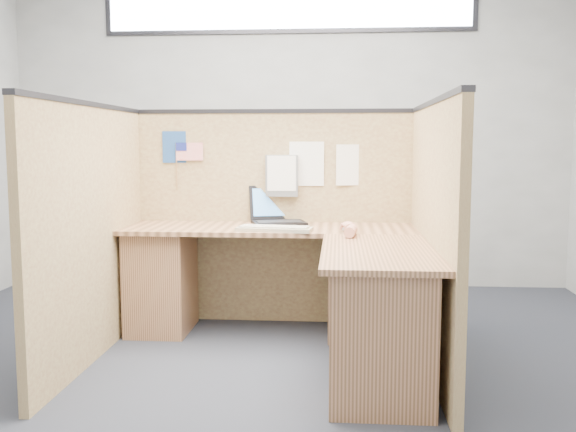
# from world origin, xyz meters

# --- Properties ---
(floor) EXTENTS (5.00, 5.00, 0.00)m
(floor) POSITION_xyz_m (0.00, 0.00, 0.00)
(floor) COLOR #1F222B
(floor) RESTS_ON ground
(wall_back) EXTENTS (5.00, 0.00, 5.00)m
(wall_back) POSITION_xyz_m (0.00, 2.25, 1.40)
(wall_back) COLOR gray
(wall_back) RESTS_ON floor
(wall_front) EXTENTS (5.00, 0.00, 5.00)m
(wall_front) POSITION_xyz_m (0.00, -2.25, 1.40)
(wall_front) COLOR gray
(wall_front) RESTS_ON floor
(clerestory_window) EXTENTS (3.30, 0.04, 0.38)m
(clerestory_window) POSITION_xyz_m (0.00, 2.23, 2.45)
(clerestory_window) COLOR #232328
(clerestory_window) RESTS_ON wall_back
(cubicle_partitions) EXTENTS (2.06, 1.83, 1.53)m
(cubicle_partitions) POSITION_xyz_m (0.00, 0.43, 0.77)
(cubicle_partitions) COLOR brown
(cubicle_partitions) RESTS_ON floor
(l_desk) EXTENTS (1.95, 1.75, 0.73)m
(l_desk) POSITION_xyz_m (0.18, 0.29, 0.39)
(l_desk) COLOR brown
(l_desk) RESTS_ON floor
(laptop) EXTENTS (0.42, 0.43, 0.26)m
(laptop) POSITION_xyz_m (0.05, 0.90, 0.79)
(laptop) COLOR black
(laptop) RESTS_ON l_desk
(keyboard) EXTENTS (0.50, 0.22, 0.03)m
(keyboard) POSITION_xyz_m (0.05, 0.48, 0.75)
(keyboard) COLOR #9E937A
(keyboard) RESTS_ON l_desk
(mouse) EXTENTS (0.11, 0.08, 0.04)m
(mouse) POSITION_xyz_m (0.52, 0.48, 0.75)
(mouse) COLOR silver
(mouse) RESTS_ON l_desk
(hand_forearm) EXTENTS (0.10, 0.35, 0.07)m
(hand_forearm) POSITION_xyz_m (0.53, 0.35, 0.76)
(hand_forearm) COLOR tan
(hand_forearm) RESTS_ON l_desk
(blue_poster) EXTENTS (0.17, 0.02, 0.23)m
(blue_poster) POSITION_xyz_m (-0.72, 0.97, 1.26)
(blue_poster) COLOR navy
(blue_poster) RESTS_ON cubicle_partitions
(american_flag) EXTENTS (0.20, 0.01, 0.34)m
(american_flag) POSITION_xyz_m (-0.63, 0.96, 1.22)
(american_flag) COLOR olive
(american_flag) RESTS_ON cubicle_partitions
(file_holder) EXTENTS (0.23, 0.05, 0.29)m
(file_holder) POSITION_xyz_m (0.06, 0.94, 1.06)
(file_holder) COLOR slate
(file_holder) RESTS_ON cubicle_partitions
(paper_left) EXTENTS (0.24, 0.01, 0.31)m
(paper_left) POSITION_xyz_m (0.23, 0.97, 1.15)
(paper_left) COLOR white
(paper_left) RESTS_ON cubicle_partitions
(paper_right) EXTENTS (0.22, 0.04, 0.29)m
(paper_right) POSITION_xyz_m (0.55, 0.97, 1.14)
(paper_right) COLOR white
(paper_right) RESTS_ON cubicle_partitions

